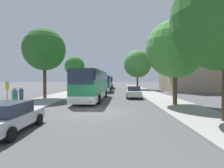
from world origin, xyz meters
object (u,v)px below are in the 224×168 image
Objects in this scene: parked_car_right_near at (134,92)px; pedestrian_waiting_near at (21,96)px; bus_stop_sign at (7,92)px; pedestrian_waiting_far at (15,100)px; tree_left_near at (44,50)px; parked_car_left_curb at (9,117)px; bus_front at (92,85)px; tree_right_far at (175,49)px; bus_rear at (108,82)px; tree_right_near at (138,64)px; bus_middle at (105,83)px; tree_left_far at (75,66)px.

pedestrian_waiting_near reaches higher than parked_car_right_near.
pedestrian_waiting_far is at bearing -41.36° from bus_stop_sign.
parked_car_left_curb is at bearing -73.44° from tree_left_near.
tree_right_far is at bearing -25.14° from bus_front.
bus_stop_sign is at bearing -100.63° from bus_rear.
pedestrian_waiting_far is at bearing 52.91° from parked_car_right_near.
bus_front reaches higher than bus_stop_sign.
tree_right_near reaches higher than tree_right_far.
bus_front is at bearing -92.09° from bus_middle.
bus_middle is at bearing 76.01° from bus_stop_sign.
tree_left_near is at bearing -105.28° from bus_rear.
bus_rear is 29.35m from tree_left_near.
pedestrian_waiting_far is at bearing -159.85° from tree_right_far.
parked_car_left_curb is 0.54× the size of tree_right_far.
pedestrian_waiting_far reaches higher than parked_car_right_near.
parked_car_left_curb is at bearing -97.07° from bus_front.
tree_left_far reaches higher than pedestrian_waiting_near.
bus_middle is 14.12m from bus_rear.
tree_left_far reaches higher than bus_rear.
bus_middle is 1.16× the size of tree_right_near.
bus_stop_sign is 1.28× the size of pedestrian_waiting_near.
parked_car_right_near is 14.78m from pedestrian_waiting_far.
pedestrian_waiting_near is at bearing -106.05° from bus_middle.
bus_rear is 38.75m from pedestrian_waiting_far.
parked_car_left_curb is (-2.50, -28.33, -0.98)m from bus_middle.
tree_left_far is at bearing 124.63° from tree_right_far.
pedestrian_waiting_near is (-0.04, 2.02, -0.51)m from bus_stop_sign.
bus_stop_sign reaches higher than pedestrian_waiting_far.
tree_right_far reaches higher than pedestrian_waiting_far.
tree_right_far is (8.15, -19.69, 3.68)m from bus_middle.
bus_front reaches higher than parked_car_right_near.
bus_rear reaches higher than pedestrian_waiting_near.
tree_left_far is 0.93× the size of tree_right_far.
tree_right_far is (13.94, 3.58, 3.86)m from bus_stop_sign.
tree_left_far is at bearing 96.89° from parked_car_left_curb.
bus_front is 23.49m from tree_right_near.
bus_middle is at bearing 83.87° from parked_car_left_curb.
pedestrian_waiting_near is at bearing 91.12° from bus_stop_sign.
parked_car_left_curb is 2.48× the size of pedestrian_waiting_near.
pedestrian_waiting_near is (-5.46, -5.96, -0.86)m from bus_front.
tree_left_near is (-0.90, 7.19, 5.32)m from pedestrian_waiting_near.
bus_front is 18.62m from tree_left_far.
tree_right_near is at bearing 65.67° from bus_stop_sign.
parked_car_left_curb is at bearing -95.17° from bus_rear.
tree_right_near is at bearing 91.19° from tree_right_far.
tree_left_far is (-6.36, 17.14, 3.53)m from bus_front.
bus_stop_sign is at bearing -165.62° from pedestrian_waiting_far.
pedestrian_waiting_far reaches higher than pedestrian_waiting_near.
pedestrian_waiting_far is at bearing -78.06° from tree_left_near.
tree_right_far reaches higher than pedestrian_waiting_near.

